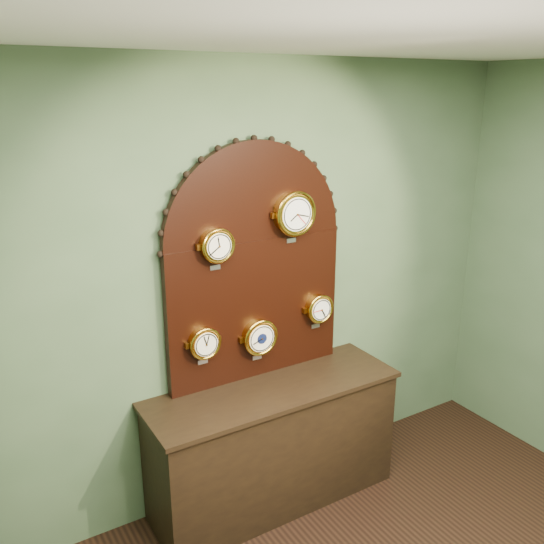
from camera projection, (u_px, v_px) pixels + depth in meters
wall_back at (252, 289)px, 3.65m from camera, size 4.00×0.00×4.00m
shop_counter at (274, 446)px, 3.73m from camera, size 1.60×0.50×0.80m
display_board at (255, 256)px, 3.54m from camera, size 1.26×0.06×1.53m
roman_clock at (217, 245)px, 3.30m from camera, size 0.21×0.08×0.26m
arabic_clock at (295, 214)px, 3.53m from camera, size 0.28×0.08×0.33m
hygrometer at (204, 343)px, 3.43m from camera, size 0.20×0.08×0.25m
barometer at (259, 337)px, 3.63m from camera, size 0.24×0.08×0.29m
tide_clock at (319, 308)px, 3.83m from camera, size 0.20×0.08×0.25m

